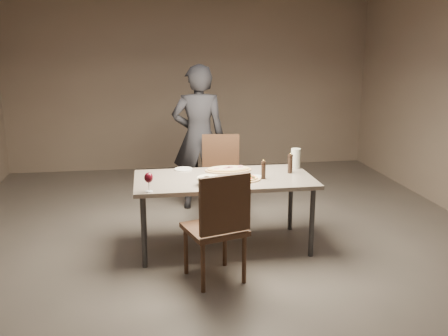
{
  "coord_description": "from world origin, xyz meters",
  "views": [
    {
      "loc": [
        -0.76,
        -4.81,
        2.08
      ],
      "look_at": [
        0.0,
        0.0,
        0.85
      ],
      "focal_mm": 40.0,
      "sensor_mm": 36.0,
      "label": 1
    }
  ],
  "objects": [
    {
      "name": "ham_pizza",
      "position": [
        0.09,
        0.26,
        0.77
      ],
      "size": [
        0.5,
        0.28,
        0.04
      ],
      "rotation": [
        0.0,
        0.0,
        0.15
      ],
      "color": "tan",
      "rests_on": "dining_table"
    },
    {
      "name": "oil_dish",
      "position": [
        0.33,
        -0.05,
        0.76
      ],
      "size": [
        0.13,
        0.13,
        0.02
      ],
      "rotation": [
        0.0,
        0.0,
        -0.17
      ],
      "color": "white",
      "rests_on": "dining_table"
    },
    {
      "name": "pepper_mill_right",
      "position": [
        0.71,
        0.07,
        0.85
      ],
      "size": [
        0.06,
        0.06,
        0.22
      ],
      "rotation": [
        0.0,
        0.0,
        -0.43
      ],
      "color": "black",
      "rests_on": "dining_table"
    },
    {
      "name": "pepper_mill_left",
      "position": [
        0.38,
        -0.1,
        0.84
      ],
      "size": [
        0.05,
        0.05,
        0.2
      ],
      "rotation": [
        0.0,
        0.0,
        -0.29
      ],
      "color": "black",
      "rests_on": "dining_table"
    },
    {
      "name": "zucchini_pizza",
      "position": [
        0.07,
        -0.12,
        0.77
      ],
      "size": [
        0.57,
        0.31,
        0.05
      ],
      "rotation": [
        0.0,
        0.0,
        0.28
      ],
      "color": "tan",
      "rests_on": "dining_table"
    },
    {
      "name": "side_plate",
      "position": [
        -0.38,
        0.38,
        0.76
      ],
      "size": [
        0.19,
        0.19,
        0.01
      ],
      "rotation": [
        0.0,
        0.0,
        -0.16
      ],
      "color": "white",
      "rests_on": "dining_table"
    },
    {
      "name": "wine_glass",
      "position": [
        -0.76,
        -0.38,
        0.88
      ],
      "size": [
        0.08,
        0.08,
        0.18
      ],
      "rotation": [
        0.0,
        0.0,
        0.35
      ],
      "color": "silver",
      "rests_on": "dining_table"
    },
    {
      "name": "bread_basket",
      "position": [
        -0.19,
        -0.24,
        0.8
      ],
      "size": [
        0.23,
        0.23,
        0.08
      ],
      "rotation": [
        0.0,
        0.0,
        -0.23
      ],
      "color": "beige",
      "rests_on": "dining_table"
    },
    {
      "name": "diner",
      "position": [
        -0.11,
        1.33,
        0.92
      ],
      "size": [
        0.7,
        0.49,
        1.83
      ],
      "primitive_type": "imported",
      "rotation": [
        0.0,
        0.0,
        3.06
      ],
      "color": "black",
      "rests_on": "ground"
    },
    {
      "name": "room",
      "position": [
        0.0,
        0.0,
        1.4
      ],
      "size": [
        7.0,
        7.0,
        7.0
      ],
      "color": "#5A534D",
      "rests_on": "ground"
    },
    {
      "name": "chair_far",
      "position": [
        0.11,
        0.94,
        0.56
      ],
      "size": [
        0.53,
        0.53,
        1.0
      ],
      "rotation": [
        0.0,
        0.0,
        3.01
      ],
      "color": "#3E271A",
      "rests_on": "ground"
    },
    {
      "name": "dining_table",
      "position": [
        0.0,
        0.0,
        0.69
      ],
      "size": [
        1.8,
        0.9,
        0.75
      ],
      "color": "slate",
      "rests_on": "ground"
    },
    {
      "name": "chair_near",
      "position": [
        -0.17,
        -0.79,
        0.57
      ],
      "size": [
        0.6,
        0.6,
        1.02
      ],
      "rotation": [
        0.0,
        0.0,
        0.29
      ],
      "color": "#3E271A",
      "rests_on": "ground"
    },
    {
      "name": "carafe",
      "position": [
        0.83,
        0.27,
        0.86
      ],
      "size": [
        0.1,
        0.1,
        0.22
      ],
      "rotation": [
        0.0,
        0.0,
        -0.14
      ],
      "color": "silver",
      "rests_on": "dining_table"
    }
  ]
}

